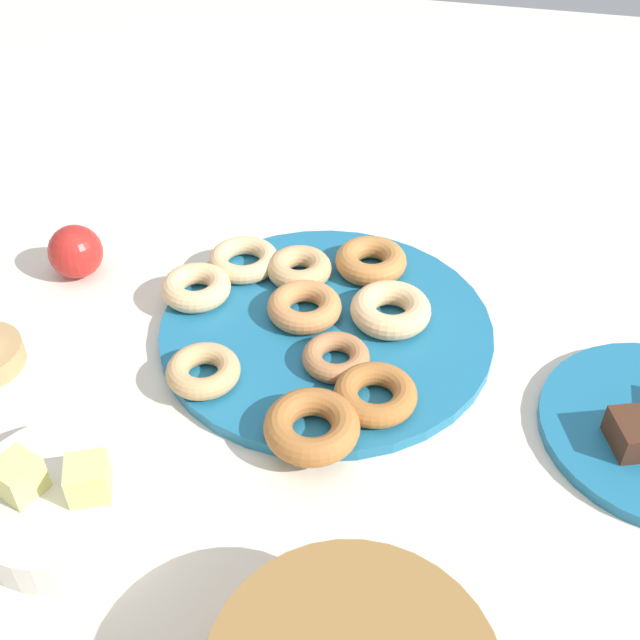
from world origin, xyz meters
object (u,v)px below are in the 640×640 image
brownie_far (640,433)px  donut_7 (244,260)px  donut_6 (312,426)px  donut_plate (326,328)px  fruit_bowl (66,498)px  donut_1 (203,371)px  melon_chunk_left (88,479)px  donut_4 (196,287)px  donut_8 (304,307)px  melon_chunk_right (18,477)px  donut_9 (336,357)px  donut_3 (371,261)px  apple (76,252)px  donut_0 (391,310)px  donut_5 (299,268)px  donut_2 (375,394)px

brownie_far → donut_7: bearing=-21.6°
donut_6 → donut_7: donut_6 is taller
donut_plate → fruit_bowl: bearing=60.1°
donut_1 → melon_chunk_left: size_ratio=2.22×
donut_plate → donut_4: (0.16, -0.01, 0.02)m
donut_8 → melon_chunk_right: (0.18, 0.32, 0.03)m
donut_9 → melon_chunk_left: 0.29m
donut_3 → melon_chunk_right: (0.23, 0.43, 0.03)m
brownie_far → apple: size_ratio=0.80×
brownie_far → melon_chunk_right: bearing=21.2°
donut_1 → donut_6: 0.14m
donut_plate → brownie_far: 0.36m
donut_1 → donut_9: size_ratio=1.07×
melon_chunk_left → donut_0: bearing=-123.3°
donut_5 → brownie_far: brownie_far is taller
donut_0 → donut_1: donut_0 is taller
brownie_far → donut_8: bearing=-16.8°
melon_chunk_right → donut_plate: bearing=-122.9°
donut_0 → donut_1: 0.23m
donut_8 → fruit_bowl: size_ratio=0.51×
donut_1 → brownie_far: bearing=-177.8°
fruit_bowl → donut_0: bearing=-126.9°
donut_0 → apple: apple is taller
donut_0 → fruit_bowl: 0.41m
donut_6 → apple: 0.42m
donut_5 → donut_9: bearing=119.0°
donut_3 → brownie_far: size_ratio=1.66×
donut_4 → donut_plate: bearing=175.8°
donut_5 → donut_9: 0.16m
brownie_far → donut_3: bearing=-35.1°
donut_plate → donut_7: 0.15m
donut_7 → fruit_bowl: (0.05, 0.38, -0.01)m
donut_2 → donut_3: (0.05, -0.23, 0.00)m
melon_chunk_right → apple: melon_chunk_right is taller
donut_3 → fruit_bowl: bearing=63.9°
donut_8 → brownie_far: size_ratio=1.61×
donut_4 → donut_9: 0.21m
donut_2 → donut_plate: bearing=-54.8°
donut_6 → apple: apple is taller
donut_5 → fruit_bowl: (0.12, 0.38, -0.01)m
donut_plate → donut_6: bearing=98.7°
donut_7 → brownie_far: bearing=158.4°
brownie_far → melon_chunk_left: bearing=22.3°
donut_8 → donut_7: bearing=-36.9°
donut_3 → donut_plate: bearing=75.1°
donut_9 → donut_4: bearing=-22.0°
donut_4 → donut_7: bearing=-118.3°
donut_1 → donut_2: (-0.18, -0.01, 0.00)m
donut_9 → donut_1: bearing=22.8°
donut_0 → donut_2: donut_0 is taller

